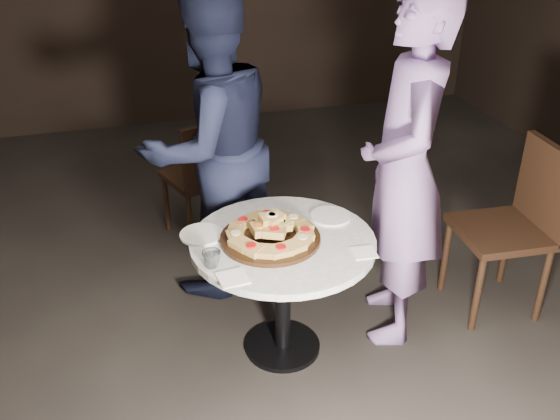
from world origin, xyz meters
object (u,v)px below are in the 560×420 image
object	(u,v)px
water_glass	(212,259)
chair_right	(519,218)
table	(283,261)
chair_far	(205,172)
diner_teal	(404,172)
serving_board	(270,238)
focaccia_pile	(271,230)
diner_navy	(211,147)

from	to	relation	value
water_glass	chair_right	size ratio (longest dim) A/B	0.09
table	chair_far	xyz separation A→B (m)	(-0.18, 1.19, -0.04)
diner_teal	chair_right	bearing A→B (deg)	107.12
diner_teal	water_glass	bearing A→B (deg)	-61.68
serving_board	diner_teal	bearing A→B (deg)	3.45
chair_right	diner_teal	size ratio (longest dim) A/B	0.53
diner_teal	chair_far	bearing A→B (deg)	-127.46
diner_teal	focaccia_pile	bearing A→B (deg)	-69.10
table	water_glass	xyz separation A→B (m)	(-0.36, -0.14, 0.16)
table	diner_teal	size ratio (longest dim) A/B	0.61
serving_board	chair_right	world-z (taller)	chair_right
table	chair_right	distance (m)	1.32
chair_far	diner_teal	world-z (taller)	diner_teal
chair_far	chair_right	world-z (taller)	chair_right
table	focaccia_pile	world-z (taller)	focaccia_pile
serving_board	diner_teal	world-z (taller)	diner_teal
focaccia_pile	chair_far	distance (m)	1.21
table	chair_right	size ratio (longest dim) A/B	1.15
water_glass	diner_teal	size ratio (longest dim) A/B	0.05
focaccia_pile	diner_teal	size ratio (longest dim) A/B	0.23
focaccia_pile	water_glass	size ratio (longest dim) A/B	5.17
table	chair_right	world-z (taller)	chair_right
focaccia_pile	chair_right	world-z (taller)	chair_right
water_glass	diner_teal	world-z (taller)	diner_teal
chair_far	diner_teal	bearing A→B (deg)	105.68
table	chair_right	xyz separation A→B (m)	(1.32, 0.04, 0.01)
table	diner_navy	world-z (taller)	diner_navy
focaccia_pile	water_glass	distance (m)	0.34
diner_teal	table	bearing A→B (deg)	-67.91
chair_far	chair_right	xyz separation A→B (m)	(1.50, -1.15, 0.06)
table	diner_navy	distance (m)	0.80
serving_board	chair_right	xyz separation A→B (m)	(1.38, 0.03, -0.12)
diner_teal	serving_board	bearing A→B (deg)	-68.94
chair_far	diner_teal	distance (m)	1.45
chair_far	diner_navy	xyz separation A→B (m)	(-0.03, -0.49, 0.37)
serving_board	water_glass	world-z (taller)	water_glass
chair_right	focaccia_pile	bearing A→B (deg)	-85.13
table	diner_teal	distance (m)	0.72
water_glass	diner_navy	size ratio (longest dim) A/B	0.05
focaccia_pile	diner_teal	distance (m)	0.70
serving_board	focaccia_pile	world-z (taller)	focaccia_pile
serving_board	table	bearing A→B (deg)	-7.32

